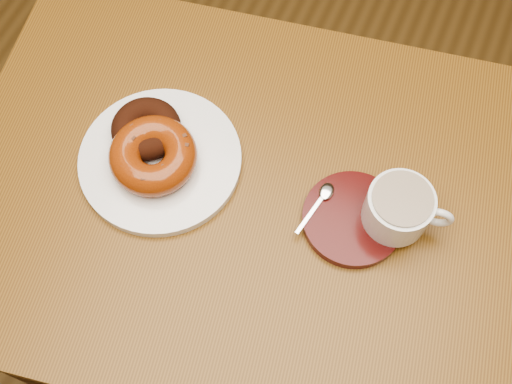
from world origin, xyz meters
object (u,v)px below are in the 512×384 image
at_px(coffee_cup, 400,208).
at_px(saucer, 353,219).
at_px(cafe_table, 244,225).
at_px(donut_plate, 160,160).

bearing_deg(coffee_cup, saucer, -164.63).
bearing_deg(cafe_table, saucer, -1.76).
height_order(saucer, coffee_cup, coffee_cup).
relative_size(donut_plate, coffee_cup, 1.98).
xyz_separation_m(cafe_table, coffee_cup, (0.20, 0.04, 0.17)).
distance_m(cafe_table, coffee_cup, 0.26).
distance_m(donut_plate, coffee_cup, 0.33).
relative_size(donut_plate, saucer, 1.67).
bearing_deg(cafe_table, donut_plate, 171.52).
bearing_deg(saucer, coffee_cup, 22.68).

